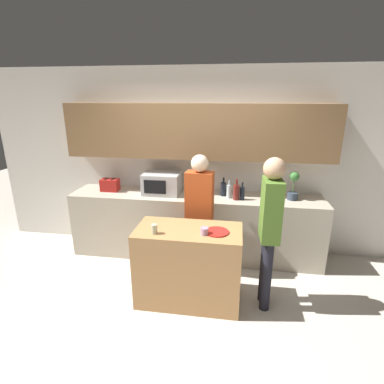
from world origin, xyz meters
name	(u,v)px	position (x,y,z in m)	size (l,w,h in m)	color
ground_plane	(177,317)	(0.00, 0.00, 0.00)	(14.00, 14.00, 0.00)	beige
back_wall	(198,150)	(0.00, 1.66, 1.54)	(6.40, 0.40, 2.70)	silver
back_counter	(195,225)	(0.00, 1.39, 0.47)	(3.60, 0.62, 0.94)	#B7AD99
kitchen_island	(189,265)	(0.08, 0.33, 0.45)	(1.17, 0.59, 0.90)	#B27F4C
microwave	(162,183)	(-0.49, 1.41, 1.09)	(0.52, 0.39, 0.30)	#B7BABC
toaster	(110,185)	(-1.29, 1.41, 1.03)	(0.26, 0.16, 0.18)	#B21E19
potted_plant	(294,186)	(1.34, 1.41, 1.14)	(0.14, 0.14, 0.39)	#333D4C
bottle_0	(223,189)	(0.40, 1.44, 1.04)	(0.08, 0.08, 0.26)	black
bottle_1	(229,191)	(0.48, 1.35, 1.03)	(0.07, 0.07, 0.25)	silver
bottle_2	(236,192)	(0.58, 1.29, 1.05)	(0.08, 0.08, 0.29)	maroon
bottle_3	(242,193)	(0.66, 1.30, 1.03)	(0.07, 0.07, 0.25)	black
plate_on_island	(217,232)	(0.39, 0.30, 0.91)	(0.26, 0.26, 0.01)	red
cup_0	(154,229)	(-0.26, 0.17, 0.95)	(0.07, 0.07, 0.10)	#BABA98
cup_1	(204,231)	(0.27, 0.22, 0.94)	(0.08, 0.08, 0.08)	#B686A9
person_left	(199,206)	(0.13, 0.88, 0.96)	(0.35, 0.22, 1.62)	black
person_center	(270,222)	(0.94, 0.37, 1.03)	(0.23, 0.35, 1.72)	black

